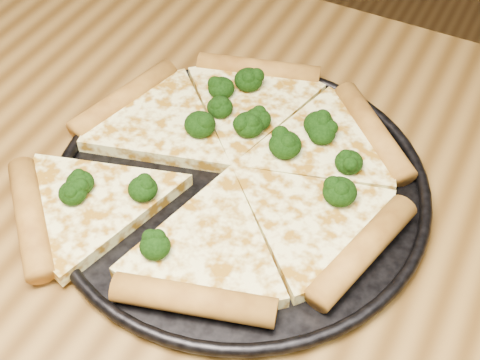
% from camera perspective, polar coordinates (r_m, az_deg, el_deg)
% --- Properties ---
extents(dining_table, '(1.20, 0.90, 0.75)m').
position_cam_1_polar(dining_table, '(0.70, 0.29, -12.33)').
color(dining_table, brown).
rests_on(dining_table, ground).
extents(pizza_pan, '(0.38, 0.38, 0.02)m').
position_cam_1_polar(pizza_pan, '(0.68, -0.00, -0.47)').
color(pizza_pan, black).
rests_on(pizza_pan, dining_table).
extents(pizza, '(0.39, 0.39, 0.03)m').
position_cam_1_polar(pizza, '(0.68, -1.30, 0.96)').
color(pizza, '#FFFA9C').
rests_on(pizza, pizza_pan).
extents(broccoli_florets, '(0.26, 0.28, 0.03)m').
position_cam_1_polar(broccoli_florets, '(0.69, 0.14, 3.26)').
color(broccoli_florets, black).
rests_on(broccoli_florets, pizza).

